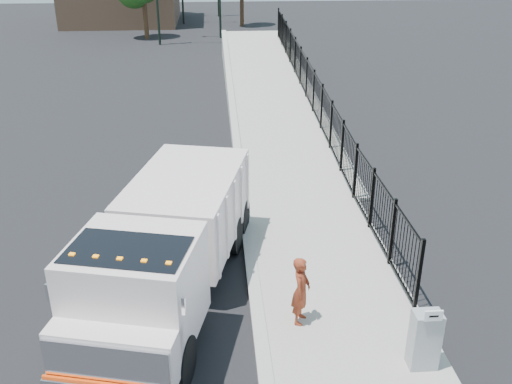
{
  "coord_description": "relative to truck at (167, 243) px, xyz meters",
  "views": [
    {
      "loc": [
        -0.83,
        -12.3,
        7.98
      ],
      "look_at": [
        0.26,
        2.0,
        1.35
      ],
      "focal_mm": 40.0,
      "sensor_mm": 36.0,
      "label": 1
    }
  ],
  "objects": [
    {
      "name": "utility_cabinet",
      "position": [
        5.1,
        -2.85,
        -0.74
      ],
      "size": [
        0.55,
        0.4,
        1.25
      ],
      "primitive_type": "cube",
      "color": "gray",
      "rests_on": "sidewalk"
    },
    {
      "name": "iron_fence",
      "position": [
        5.55,
        12.9,
        -0.58
      ],
      "size": [
        0.1,
        28.0,
        1.8
      ],
      "primitive_type": "cube",
      "color": "black",
      "rests_on": "ground"
    },
    {
      "name": "ramp",
      "position": [
        4.13,
        16.9,
        -1.48
      ],
      "size": [
        3.95,
        24.06,
        3.19
      ],
      "primitive_type": "cube",
      "rotation": [
        0.06,
        0.0,
        0.0
      ],
      "color": "#9E998E",
      "rests_on": "ground"
    },
    {
      "name": "sidewalk",
      "position": [
        3.93,
        -1.1,
        -1.42
      ],
      "size": [
        3.55,
        12.0,
        0.12
      ],
      "primitive_type": "cube",
      "color": "#9E998E",
      "rests_on": "ground"
    },
    {
      "name": "truck",
      "position": [
        0.0,
        0.0,
        0.0
      ],
      "size": [
        4.2,
        8.05,
        2.64
      ],
      "rotation": [
        0.0,
        0.0,
        -0.24
      ],
      "color": "black",
      "rests_on": "ground"
    },
    {
      "name": "worker",
      "position": [
        2.91,
        -1.27,
        -0.57
      ],
      "size": [
        0.57,
        0.68,
        1.59
      ],
      "primitive_type": "imported",
      "rotation": [
        0.0,
        0.0,
        1.2
      ],
      "color": "maroon",
      "rests_on": "sidewalk"
    },
    {
      "name": "curb",
      "position": [
        2.0,
        -1.1,
        -1.4
      ],
      "size": [
        0.3,
        12.0,
        0.16
      ],
      "primitive_type": "cube",
      "color": "#ADAAA3",
      "rests_on": "ground"
    },
    {
      "name": "arrow_sign",
      "position": [
        5.1,
        -3.07,
        -0.0
      ],
      "size": [
        0.35,
        0.04,
        0.22
      ],
      "primitive_type": "cube",
      "color": "white",
      "rests_on": "utility_cabinet"
    },
    {
      "name": "ground",
      "position": [
        2.0,
        0.9,
        -1.48
      ],
      "size": [
        120.0,
        120.0,
        0.0
      ],
      "primitive_type": "plane",
      "color": "black",
      "rests_on": "ground"
    }
  ]
}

